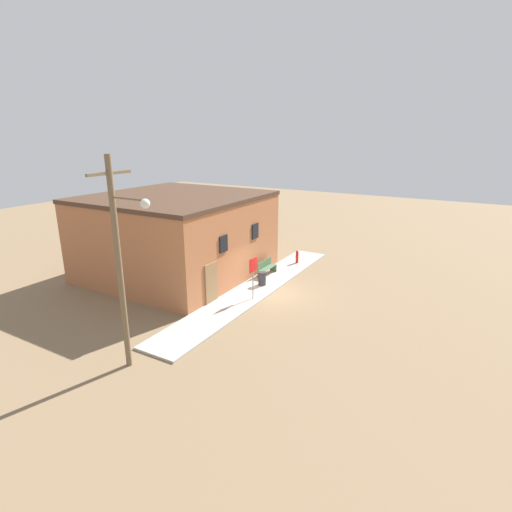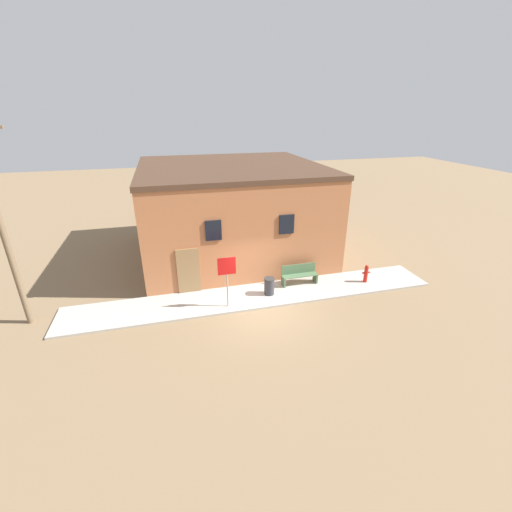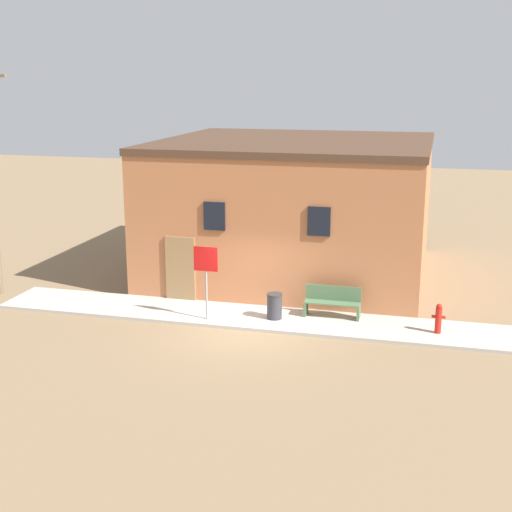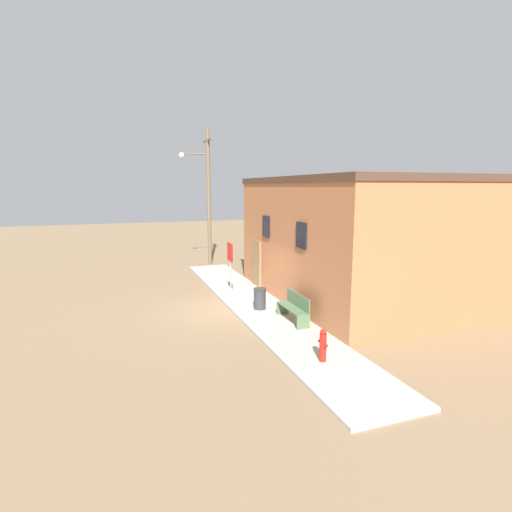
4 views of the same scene
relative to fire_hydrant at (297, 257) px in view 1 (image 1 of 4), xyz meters
name	(u,v)px [view 1 (image 1 of 4)]	position (x,y,z in m)	size (l,w,h in m)	color
ground_plane	(273,293)	(-5.42, -0.97, -0.54)	(80.00, 80.00, 0.00)	#846B4C
sidewalk	(256,289)	(-5.42, 0.11, -0.49)	(16.47, 2.15, 0.10)	#B2ADA3
brick_building	(177,235)	(-5.36, 5.79, 1.95)	(9.64, 9.35, 4.98)	#B26B42
fire_hydrant	(297,257)	(0.00, 0.00, 0.00)	(0.39, 0.18, 0.87)	red
stop_sign	(253,270)	(-6.78, -0.51, 1.15)	(0.74, 0.06, 2.25)	gray
bench	(266,268)	(-3.14, 0.67, 0.03)	(1.70, 0.44, 0.94)	#4C6B47
trash_bin	(262,278)	(-4.81, 0.04, -0.04)	(0.47, 0.47, 0.79)	#333338
utility_pole	(121,258)	(-14.53, 0.34, 3.77)	(1.80, 1.79, 7.86)	brown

